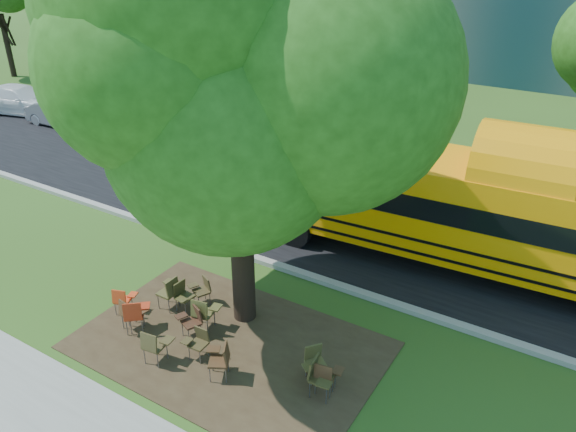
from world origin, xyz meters
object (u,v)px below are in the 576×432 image
Objects in this scene: chair_8 at (170,290)px; bg_car_silver at (60,114)px; chair_10 at (182,294)px; bg_car_white at (22,100)px; chair_4 at (154,344)px; chair_12 at (314,360)px; main_tree at (235,82)px; pedestrian_b at (117,81)px; black_car at (225,191)px; chair_9 at (202,288)px; bg_car_red at (221,142)px; chair_7 at (319,375)px; chair_2 at (135,313)px; pedestrian_a at (89,91)px; school_bus at (510,218)px; chair_13 at (326,375)px; chair_5 at (198,340)px; chair_3 at (192,319)px; chair_1 at (130,312)px; chair_11 at (203,311)px; chair_0 at (122,299)px.

chair_8 is 0.25× the size of bg_car_silver.
bg_car_white is (-18.98, 8.92, 0.22)m from chair_10.
chair_4 is 3.56m from chair_12.
main_tree is 5.71m from chair_8.
chair_4 is at bearing 24.08° from pedestrian_b.
chair_9 is at bearing -145.71° from black_car.
bg_car_red reaches higher than chair_8.
chair_2 is at bearing -90.80° from chair_7.
school_bus is at bearing -95.83° from pedestrian_a.
chair_2 is at bearing 178.00° from chair_13.
chair_8 is at bearing 25.53° from pedestrian_b.
school_bus is at bearing -127.29° from chair_5.
chair_2 is 1.88m from chair_5.
bg_car_silver reaches higher than bg_car_red.
chair_3 is at bearing -98.64° from chair_7.
main_tree reaches higher than chair_1.
chair_2 is 1.11× the size of chair_10.
school_bus is 25.67m from bg_car_white.
chair_1 is 23.11m from pedestrian_b.
chair_3 is (1.27, 0.60, -0.05)m from chair_2.
chair_13 is at bearing -32.87° from chair_2.
chair_9 is (-1.24, 1.66, 0.02)m from chair_5.
chair_9 is 3.92m from chair_12.
chair_3 is 3.18m from chair_12.
chair_4 is 0.98× the size of chair_8.
main_tree is 10.17× the size of chair_11.
chair_10 is at bearing -117.04° from pedestrian_a.
chair_7 is (2.89, -1.41, -5.36)m from main_tree.
chair_8 is at bearing 90.10° from chair_1.
chair_10 is 1.03m from chair_11.
chair_10 is at bearing -150.32° from black_car.
bg_car_silver is at bearing 156.30° from chair_1.
chair_12 is (3.07, -0.04, -0.06)m from chair_11.
chair_0 is at bearing 22.54° from pedestrian_b.
pedestrian_b reaches higher than chair_0.
chair_2 is 0.98× the size of chair_7.
chair_12 is (3.25, 1.45, -0.04)m from chair_4.
chair_0 is 0.49× the size of pedestrian_b.
chair_3 is at bearing -11.89° from chair_0.
pedestrian_b is at bearing 25.25° from pedestrian_a.
black_car reaches higher than chair_13.
black_car reaches higher than chair_8.
main_tree is 21.77m from pedestrian_a.
chair_7 is (3.58, 1.06, 0.02)m from chair_4.
school_bus is 15.48× the size of chair_12.
black_car is at bearing -107.79° from bg_car_silver.
chair_7 is at bearing 15.23° from chair_1.
main_tree reaches higher than chair_3.
black_car reaches higher than chair_2.
school_bus reaches higher than bg_car_white.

